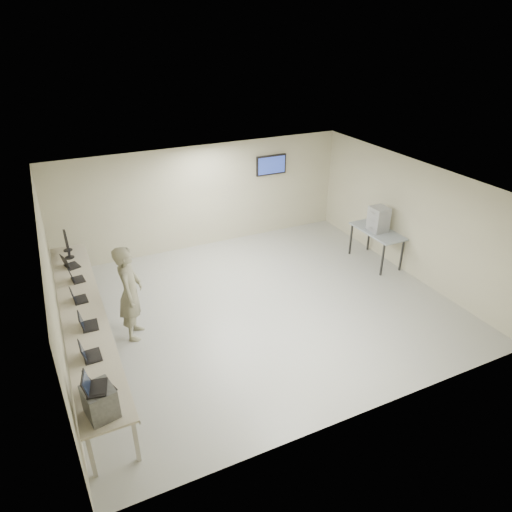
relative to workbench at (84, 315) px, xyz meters
name	(u,v)px	position (x,y,z in m)	size (l,w,h in m)	color
room	(260,247)	(3.62, 0.06, 0.58)	(8.01, 7.01, 2.81)	#A7A694
workbench	(84,315)	(0.00, 0.00, 0.00)	(0.76, 6.00, 0.90)	#BDAC97
equipment_box	(100,401)	(-0.06, -2.67, 0.30)	(0.38, 0.43, 0.45)	gray
laptop_on_box	(92,386)	(-0.12, -2.67, 0.59)	(0.35, 0.39, 0.27)	black
laptop_0	(98,386)	(-0.05, -2.18, 0.15)	(0.42, 0.44, 0.29)	black
laptop_1	(88,354)	(-0.08, -1.39, 0.15)	(0.30, 0.37, 0.28)	black
laptop_2	(86,324)	(0.00, -0.54, 0.15)	(0.31, 0.37, 0.28)	black
laptop_3	(77,298)	(-0.05, 0.41, 0.14)	(0.29, 0.35, 0.26)	black
laptop_4	(75,278)	(0.00, 1.22, 0.14)	(0.30, 0.35, 0.25)	black
laptop_5	(69,264)	(-0.05, 1.90, 0.14)	(0.38, 0.41, 0.27)	black
monitor_near	(68,247)	(-0.01, 2.35, 0.35)	(0.20, 0.46, 0.45)	black
monitor_far	(66,240)	(-0.01, 2.75, 0.34)	(0.20, 0.45, 0.44)	black
soldier	(130,293)	(0.89, 0.13, 0.16)	(0.72, 0.47, 1.96)	#6F7356
side_table	(377,233)	(7.19, 0.60, 0.00)	(0.70, 1.50, 0.90)	gray
storage_bins	(379,219)	(7.17, 0.60, 0.38)	(0.39, 0.44, 0.63)	#AAABAD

